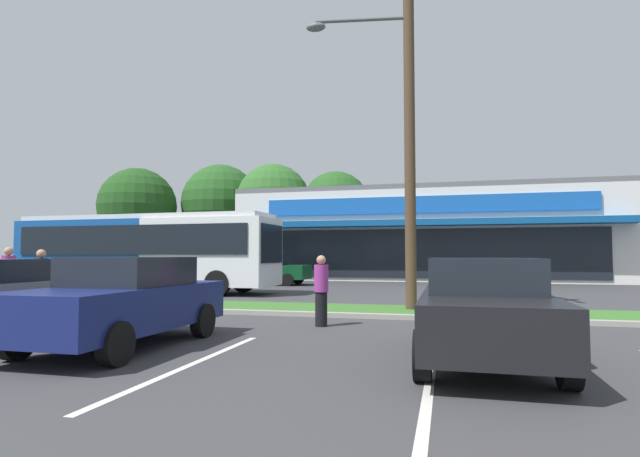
{
  "coord_description": "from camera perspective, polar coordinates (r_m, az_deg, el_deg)",
  "views": [
    {
      "loc": [
        6.98,
        0.35,
        1.57
      ],
      "look_at": [
        2.46,
        18.1,
        2.55
      ],
      "focal_mm": 28.05,
      "sensor_mm": 36.0,
      "label": 1
    }
  ],
  "objects": [
    {
      "name": "car_1",
      "position": [
        26.8,
        -5.78,
        -4.73
      ],
      "size": [
        4.11,
        2.02,
        1.53
      ],
      "color": "#0C3F1E",
      "rests_on": "ground_plane"
    },
    {
      "name": "curb_lip",
      "position": [
        14.34,
        -15.14,
        -9.01
      ],
      "size": [
        56.0,
        0.24,
        0.12
      ],
      "primitive_type": "cube",
      "color": "#99968C",
      "rests_on": "ground_plane"
    },
    {
      "name": "car_0",
      "position": [
        9.33,
        -21.54,
        -7.68
      ],
      "size": [
        1.94,
        4.21,
        1.54
      ],
      "rotation": [
        0.0,
        0.0,
        -1.57
      ],
      "color": "navy",
      "rests_on": "ground_plane"
    },
    {
      "name": "utility_pole",
      "position": [
        14.51,
        9.63,
        14.94
      ],
      "size": [
        3.1,
        2.39,
        11.38
      ],
      "color": "#4C3826",
      "rests_on": "ground_plane"
    },
    {
      "name": "pedestrian_near_bench",
      "position": [
        16.73,
        -32.06,
        -4.88
      ],
      "size": [
        0.36,
        0.36,
        1.8
      ],
      "rotation": [
        0.0,
        0.0,
        1.31
      ],
      "color": "black",
      "rests_on": "ground_plane"
    },
    {
      "name": "parking_stripe_4",
      "position": [
        5.52,
        11.99,
        -19.52
      ],
      "size": [
        0.12,
        4.8,
        0.01
      ],
      "primitive_type": "cube",
      "color": "silver",
      "rests_on": "ground_plane"
    },
    {
      "name": "car_2",
      "position": [
        7.81,
        18.25,
        -8.74
      ],
      "size": [
        1.89,
        4.13,
        1.53
      ],
      "rotation": [
        0.0,
        0.0,
        -1.57
      ],
      "color": "black",
      "rests_on": "ground_plane"
    },
    {
      "name": "tree_far_left",
      "position": [
        51.48,
        -20.12,
        2.38
      ],
      "size": [
        7.41,
        7.41,
        10.0
      ],
      "color": "#473323",
      "rests_on": "ground_plane"
    },
    {
      "name": "city_bus",
      "position": [
        22.48,
        -19.26,
        -2.4
      ],
      "size": [
        11.52,
        2.9,
        3.25
      ],
      "rotation": [
        0.0,
        0.0,
        -0.02
      ],
      "color": "#144793",
      "rests_on": "ground_plane"
    },
    {
      "name": "tree_mid",
      "position": [
        45.53,
        1.8,
        2.63
      ],
      "size": [
        6.22,
        6.22,
        9.21
      ],
      "color": "#473323",
      "rests_on": "ground_plane"
    },
    {
      "name": "tree_mid_left",
      "position": [
        46.16,
        -5.35,
        3.17
      ],
      "size": [
        6.76,
        6.76,
        9.96
      ],
      "color": "#473323",
      "rests_on": "ground_plane"
    },
    {
      "name": "pedestrian_mid",
      "position": [
        14.92,
        -29.28,
        -5.38
      ],
      "size": [
        0.35,
        0.35,
        1.72
      ],
      "rotation": [
        0.0,
        0.0,
        2.6
      ],
      "color": "black",
      "rests_on": "ground_plane"
    },
    {
      "name": "storefront_building",
      "position": [
        35.37,
        12.02,
        -0.81
      ],
      "size": [
        23.69,
        12.68,
        5.83
      ],
      "color": "silver",
      "rests_on": "ground_plane"
    },
    {
      "name": "grass_median",
      "position": [
        15.41,
        -12.89,
        -8.62
      ],
      "size": [
        56.0,
        2.2,
        0.12
      ],
      "primitive_type": "cube",
      "color": "#386B28",
      "rests_on": "ground_plane"
    },
    {
      "name": "tree_left",
      "position": [
        51.59,
        -11.29,
        2.85
      ],
      "size": [
        7.81,
        7.81,
        10.74
      ],
      "color": "#473323",
      "rests_on": "ground_plane"
    },
    {
      "name": "pedestrian_by_pole",
      "position": [
        11.16,
        0.14,
        -7.09
      ],
      "size": [
        0.32,
        0.32,
        1.57
      ],
      "rotation": [
        0.0,
        0.0,
        3.22
      ],
      "color": "black",
      "rests_on": "ground_plane"
    },
    {
      "name": "parking_stripe_3",
      "position": [
        7.65,
        -14.52,
        -14.79
      ],
      "size": [
        0.12,
        4.8,
        0.01
      ],
      "primitive_type": "cube",
      "color": "silver",
      "rests_on": "ground_plane"
    }
  ]
}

